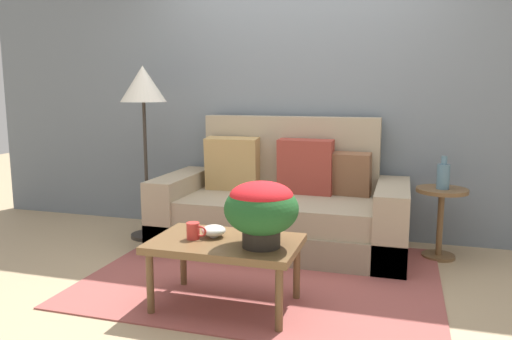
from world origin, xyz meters
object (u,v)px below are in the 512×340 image
Objects in this scene: snack_bowl at (214,231)px; table_vase at (443,176)px; floor_lamp at (143,94)px; potted_plant at (261,207)px; couch at (282,208)px; side_table at (441,210)px; coffee_table at (226,248)px; coffee_mug at (194,231)px.

table_vase reaches higher than snack_bowl.
potted_plant is (1.40, -1.21, -0.61)m from floor_lamp.
couch is 3.67× the size of side_table.
coffee_table is 0.22m from coffee_mug.
side_table is 0.37× the size of floor_lamp.
coffee_table is 1.59× the size of side_table.
floor_lamp is at bearing -176.72° from table_vase.
side_table is (1.25, 0.06, 0.06)m from couch.
couch is 2.31× the size of coffee_table.
floor_lamp reaches higher than side_table.
table_vase is (1.47, 1.32, 0.19)m from coffee_mug.
side_table is 2.60m from floor_lamp.
floor_lamp is 1.95m from potted_plant.
snack_bowl is (-1.37, -1.27, 0.07)m from side_table.
table_vase is at bearing 3.28° from floor_lamp.
couch is at bearing 98.77° from potted_plant.
table_vase is at bearing 41.96° from coffee_mug.
floor_lamp is 3.56× the size of potted_plant.
table_vase reaches higher than coffee_table.
floor_lamp is at bearing 139.10° from potted_plant.
snack_bowl is at bearing -46.12° from floor_lamp.
coffee_table is 0.37m from potted_plant.
potted_plant is (0.20, -1.31, 0.32)m from couch.
potted_plant reaches higher than coffee_table.
snack_bowl is at bearing -137.24° from side_table.
coffee_mug is 1.99m from table_vase.
side_table is (1.28, 1.31, 0.01)m from coffee_table.
coffee_mug is (-0.22, -1.28, 0.14)m from couch.
couch is 13.65× the size of snack_bowl.
side_table reaches higher than coffee_mug.
couch is 1.29m from table_vase.
potted_plant is at bearing -81.23° from couch.
couch reaches higher than table_vase.
side_table is 1.31× the size of potted_plant.
potted_plant is 2.85× the size of snack_bowl.
side_table is at bearing 2.74° from couch.
potted_plant reaches higher than side_table.
potted_plant is at bearing -13.56° from coffee_table.
floor_lamp is (-1.16, 1.15, 0.89)m from coffee_table.
snack_bowl is at bearing 155.64° from coffee_table.
couch reaches higher than side_table.
table_vase is (1.25, 0.04, 0.33)m from couch.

